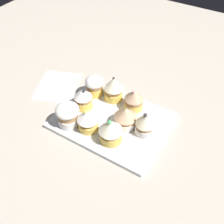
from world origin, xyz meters
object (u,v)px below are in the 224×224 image
baking_tray (112,120)px  cupcake_5 (145,123)px  cupcake_0 (68,114)px  cupcake_1 (88,120)px  cupcake_2 (111,130)px  cupcake_4 (125,117)px  cupcake_3 (83,99)px  cupcake_6 (95,85)px  cupcake_7 (114,88)px  cupcake_8 (134,99)px  napkin (58,86)px

baking_tray → cupcake_5: bearing=3.1°
cupcake_0 → cupcake_1: bearing=12.6°
cupcake_1 → cupcake_2: (7.52, -0.16, 0.20)cm
cupcake_4 → cupcake_0: bearing=-151.6°
cupcake_3 → cupcake_6: bearing=93.7°
cupcake_2 → cupcake_7: (-7.83, 14.54, 0.37)cm
cupcake_4 → cupcake_6: 16.50cm
cupcake_3 → cupcake_4: size_ratio=1.08×
cupcake_1 → cupcake_4: 10.42cm
cupcake_2 → cupcake_6: 19.58cm
cupcake_1 → cupcake_8: same height
cupcake_4 → baking_tray: bearing=178.4°
cupcake_4 → napkin: size_ratio=0.44×
cupcake_2 → cupcake_4: bearing=83.4°
cupcake_5 → cupcake_7: (-14.50, 7.37, 0.39)cm
cupcake_3 → cupcake_4: 14.50cm
cupcake_2 → cupcake_4: (0.75, 6.50, -0.33)cm
baking_tray → cupcake_6: 13.25cm
cupcake_1 → cupcake_3: size_ratio=0.99×
cupcake_6 → cupcake_8: bearing=2.7°
cupcake_4 → cupcake_8: bearing=99.6°
baking_tray → cupcake_4: bearing=-1.6°
cupcake_2 → cupcake_3: (-13.75, 6.31, -0.30)cm
cupcake_2 → cupcake_8: bearing=92.2°
baking_tray → cupcake_7: cupcake_7 is taller
cupcake_5 → cupcake_1: bearing=-153.7°
cupcake_2 → cupcake_7: bearing=118.3°
cupcake_0 → cupcake_6: cupcake_0 is taller
cupcake_3 → cupcake_8: bearing=30.5°
cupcake_7 → napkin: cupcake_7 is taller
cupcake_2 → cupcake_5: (6.67, 7.17, -0.01)cm
cupcake_1 → cupcake_5: size_ratio=0.92×
cupcake_4 → cupcake_5: size_ratio=0.86×
baking_tray → cupcake_7: bearing=117.9°
cupcake_1 → cupcake_8: (6.99, 13.94, -0.12)cm
cupcake_4 → cupcake_1: bearing=-142.5°
cupcake_1 → cupcake_3: 8.76cm
cupcake_0 → cupcake_7: cupcake_7 is taller
baking_tray → cupcake_7: size_ratio=3.76×
baking_tray → cupcake_6: size_ratio=4.73×
cupcake_2 → napkin: size_ratio=0.50×
cupcake_5 → baking_tray: bearing=-176.9°
cupcake_0 → cupcake_7: (5.59, 15.70, 0.45)cm
cupcake_2 → cupcake_4: 6.55cm
cupcake_2 → napkin: bearing=158.9°
cupcake_0 → cupcake_4: bearing=28.4°
cupcake_5 → cupcake_7: cupcake_7 is taller
cupcake_0 → cupcake_1: size_ratio=0.99×
cupcake_1 → cupcake_7: 14.40cm
cupcake_6 → cupcake_5: bearing=-16.8°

